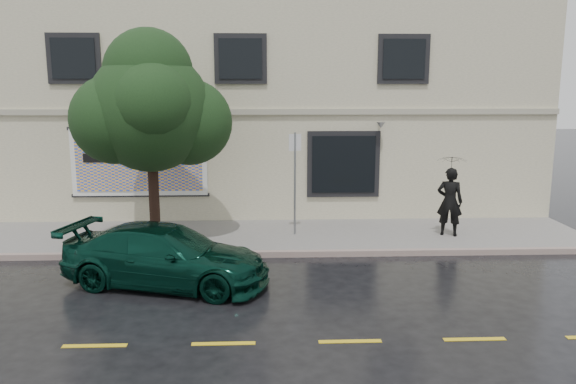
{
  "coord_description": "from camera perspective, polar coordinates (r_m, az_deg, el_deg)",
  "views": [
    {
      "loc": [
        0.77,
        -12.57,
        4.38
      ],
      "look_at": [
        1.34,
        2.2,
        1.59
      ],
      "focal_mm": 35.0,
      "sensor_mm": 36.0,
      "label": 1
    }
  ],
  "objects": [
    {
      "name": "umbrella",
      "position": [
        16.46,
        16.34,
        3.51
      ],
      "size": [
        1.07,
        1.07,
        0.64
      ],
      "primitive_type": "imported",
      "rotation": [
        0.0,
        0.0,
        -0.28
      ],
      "color": "black",
      "rests_on": "pedestrian"
    },
    {
      "name": "sidewalk",
      "position": [
        16.41,
        -4.83,
        -4.55
      ],
      "size": [
        20.0,
        3.5,
        0.15
      ],
      "primitive_type": "cube",
      "color": "gray",
      "rests_on": "ground"
    },
    {
      "name": "billboard",
      "position": [
        18.08,
        -14.89,
        2.95
      ],
      "size": [
        4.3,
        0.16,
        2.2
      ],
      "color": "white",
      "rests_on": "ground"
    },
    {
      "name": "car",
      "position": [
        12.82,
        -12.28,
        -6.36
      ],
      "size": [
        4.99,
        3.19,
        1.34
      ],
      "primitive_type": "imported",
      "rotation": [
        0.0,
        0.0,
        1.3
      ],
      "color": "black",
      "rests_on": "ground"
    },
    {
      "name": "curb",
      "position": [
        14.73,
        -5.13,
        -6.34
      ],
      "size": [
        20.0,
        0.18,
        0.16
      ],
      "primitive_type": "cube",
      "color": "gray",
      "rests_on": "ground"
    },
    {
      "name": "sign_pole",
      "position": [
        15.98,
        0.71,
        1.76
      ],
      "size": [
        0.36,
        0.12,
        2.95
      ],
      "rotation": [
        0.0,
        0.0,
        0.28
      ],
      "color": "gray",
      "rests_on": "sidewalk"
    },
    {
      "name": "building",
      "position": [
        21.59,
        -4.28,
        8.33
      ],
      "size": [
        20.0,
        8.12,
        7.0
      ],
      "color": "beige",
      "rests_on": "ground"
    },
    {
      "name": "ground",
      "position": [
        13.33,
        -5.45,
        -8.53
      ],
      "size": [
        90.0,
        90.0,
        0.0
      ],
      "primitive_type": "plane",
      "color": "black",
      "rests_on": "ground"
    },
    {
      "name": "road_marking",
      "position": [
        10.09,
        -6.57,
        -15.04
      ],
      "size": [
        19.0,
        0.12,
        0.01
      ],
      "primitive_type": "cube",
      "color": "gold",
      "rests_on": "ground"
    },
    {
      "name": "pedestrian",
      "position": [
        16.67,
        16.1,
        -0.95
      ],
      "size": [
        0.84,
        0.71,
        1.97
      ],
      "primitive_type": "imported",
      "rotation": [
        0.0,
        0.0,
        2.76
      ],
      "color": "black",
      "rests_on": "sidewalk"
    },
    {
      "name": "street_tree",
      "position": [
        15.08,
        -13.83,
        7.98
      ],
      "size": [
        3.17,
        3.17,
        5.19
      ],
      "color": "#301E15",
      "rests_on": "sidewalk"
    }
  ]
}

